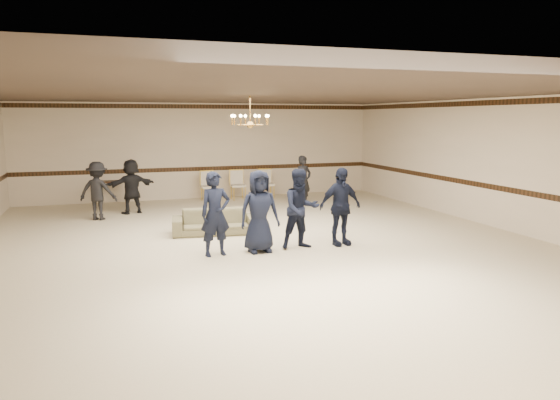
{
  "coord_description": "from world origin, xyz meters",
  "views": [
    {
      "loc": [
        -3.16,
        -10.46,
        2.71
      ],
      "look_at": [
        0.21,
        -0.5,
        1.04
      ],
      "focal_mm": 33.27,
      "sensor_mm": 36.0,
      "label": 1
    }
  ],
  "objects_px": {
    "adult_right": "(303,181)",
    "banquet_chair_mid": "(238,185)",
    "adult_left": "(98,191)",
    "console_table": "(112,193)",
    "banquet_chair_left": "(208,187)",
    "banquet_chair_right": "(267,184)",
    "boy_c": "(301,209)",
    "adult_mid": "(131,186)",
    "boy_d": "(340,207)",
    "settee": "(215,222)",
    "boy_a": "(215,214)",
    "chandelier": "(250,110)",
    "boy_b": "(259,211)"
  },
  "relations": [
    {
      "from": "adult_right",
      "to": "banquet_chair_mid",
      "type": "bearing_deg",
      "value": 110.87
    },
    {
      "from": "adult_left",
      "to": "console_table",
      "type": "height_order",
      "value": "adult_left"
    },
    {
      "from": "banquet_chair_left",
      "to": "banquet_chair_right",
      "type": "bearing_deg",
      "value": -2.53
    },
    {
      "from": "boy_c",
      "to": "console_table",
      "type": "bearing_deg",
      "value": 115.7
    },
    {
      "from": "adult_left",
      "to": "adult_mid",
      "type": "distance_m",
      "value": 1.14
    },
    {
      "from": "boy_c",
      "to": "boy_d",
      "type": "distance_m",
      "value": 0.9
    },
    {
      "from": "banquet_chair_left",
      "to": "adult_right",
      "type": "bearing_deg",
      "value": -38.11
    },
    {
      "from": "settee",
      "to": "banquet_chair_left",
      "type": "distance_m",
      "value": 4.92
    },
    {
      "from": "boy_a",
      "to": "boy_c",
      "type": "height_order",
      "value": "same"
    },
    {
      "from": "banquet_chair_mid",
      "to": "console_table",
      "type": "distance_m",
      "value": 4.01
    },
    {
      "from": "chandelier",
      "to": "boy_a",
      "type": "bearing_deg",
      "value": -126.67
    },
    {
      "from": "adult_right",
      "to": "console_table",
      "type": "relative_size",
      "value": 1.7
    },
    {
      "from": "boy_d",
      "to": "banquet_chair_right",
      "type": "bearing_deg",
      "value": 79.67
    },
    {
      "from": "adult_mid",
      "to": "adult_right",
      "type": "distance_m",
      "value": 5.12
    },
    {
      "from": "adult_mid",
      "to": "banquet_chair_left",
      "type": "height_order",
      "value": "adult_mid"
    },
    {
      "from": "settee",
      "to": "boy_d",
      "type": "bearing_deg",
      "value": -31.54
    },
    {
      "from": "settee",
      "to": "console_table",
      "type": "distance_m",
      "value": 5.52
    },
    {
      "from": "boy_d",
      "to": "banquet_chair_left",
      "type": "height_order",
      "value": "boy_d"
    },
    {
      "from": "boy_d",
      "to": "boy_c",
      "type": "bearing_deg",
      "value": 173.56
    },
    {
      "from": "adult_left",
      "to": "adult_mid",
      "type": "height_order",
      "value": "same"
    },
    {
      "from": "boy_a",
      "to": "banquet_chair_right",
      "type": "height_order",
      "value": "boy_a"
    },
    {
      "from": "banquet_chair_left",
      "to": "banquet_chair_right",
      "type": "distance_m",
      "value": 2.0
    },
    {
      "from": "boy_d",
      "to": "banquet_chair_right",
      "type": "relative_size",
      "value": 1.72
    },
    {
      "from": "chandelier",
      "to": "boy_d",
      "type": "xyz_separation_m",
      "value": [
        1.54,
        -1.55,
        -2.04
      ]
    },
    {
      "from": "adult_left",
      "to": "banquet_chair_left",
      "type": "height_order",
      "value": "adult_left"
    },
    {
      "from": "banquet_chair_left",
      "to": "console_table",
      "type": "bearing_deg",
      "value": 173.65
    },
    {
      "from": "adult_right",
      "to": "banquet_chair_right",
      "type": "bearing_deg",
      "value": 88.16
    },
    {
      "from": "boy_b",
      "to": "adult_right",
      "type": "xyz_separation_m",
      "value": [
        2.87,
        4.91,
        -0.06
      ]
    },
    {
      "from": "adult_right",
      "to": "banquet_chair_mid",
      "type": "distance_m",
      "value": 2.48
    },
    {
      "from": "boy_a",
      "to": "boy_b",
      "type": "bearing_deg",
      "value": -8.43
    },
    {
      "from": "boy_c",
      "to": "banquet_chair_mid",
      "type": "relative_size",
      "value": 1.72
    },
    {
      "from": "adult_mid",
      "to": "console_table",
      "type": "bearing_deg",
      "value": -90.94
    },
    {
      "from": "adult_mid",
      "to": "banquet_chair_mid",
      "type": "relative_size",
      "value": 1.61
    },
    {
      "from": "chandelier",
      "to": "adult_right",
      "type": "height_order",
      "value": "chandelier"
    },
    {
      "from": "chandelier",
      "to": "boy_b",
      "type": "height_order",
      "value": "chandelier"
    },
    {
      "from": "settee",
      "to": "console_table",
      "type": "height_order",
      "value": "console_table"
    },
    {
      "from": "chandelier",
      "to": "boy_c",
      "type": "height_order",
      "value": "chandelier"
    },
    {
      "from": "chandelier",
      "to": "adult_left",
      "type": "bearing_deg",
      "value": 137.89
    },
    {
      "from": "boy_c",
      "to": "boy_d",
      "type": "relative_size",
      "value": 1.0
    },
    {
      "from": "adult_left",
      "to": "adult_mid",
      "type": "bearing_deg",
      "value": -119.49
    },
    {
      "from": "boy_a",
      "to": "banquet_chair_left",
      "type": "bearing_deg",
      "value": 71.85
    },
    {
      "from": "adult_mid",
      "to": "console_table",
      "type": "relative_size",
      "value": 1.7
    },
    {
      "from": "banquet_chair_right",
      "to": "adult_left",
      "type": "bearing_deg",
      "value": -153.68
    },
    {
      "from": "banquet_chair_left",
      "to": "banquet_chair_mid",
      "type": "distance_m",
      "value": 1.0
    },
    {
      "from": "boy_d",
      "to": "adult_right",
      "type": "xyz_separation_m",
      "value": [
        1.07,
        4.91,
        -0.06
      ]
    },
    {
      "from": "settee",
      "to": "adult_left",
      "type": "xyz_separation_m",
      "value": [
        -2.62,
        2.69,
        0.49
      ]
    },
    {
      "from": "boy_d",
      "to": "boy_a",
      "type": "bearing_deg",
      "value": 173.56
    },
    {
      "from": "boy_a",
      "to": "settee",
      "type": "xyz_separation_m",
      "value": [
        0.39,
        1.93,
        -0.55
      ]
    },
    {
      "from": "adult_right",
      "to": "banquet_chair_right",
      "type": "distance_m",
      "value": 1.98
    },
    {
      "from": "banquet_chair_mid",
      "to": "chandelier",
      "type": "bearing_deg",
      "value": -96.58
    }
  ]
}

